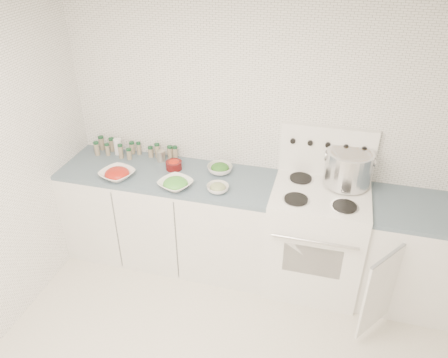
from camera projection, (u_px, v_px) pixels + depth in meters
room_walls at (224, 198)px, 2.23m from camera, size 3.54×3.04×2.52m
counter_left at (170, 216)px, 3.96m from camera, size 1.85×0.62×0.90m
stove at (316, 235)px, 3.65m from camera, size 0.76×0.70×1.36m
counter_right at (419, 256)px, 3.49m from camera, size 0.89×0.95×0.90m
stock_pot at (348, 167)px, 3.43m from camera, size 0.39×0.37×0.28m
bowl_tomato at (117, 174)px, 3.64m from camera, size 0.34×0.34×0.09m
bowl_snowpea at (175, 184)px, 3.51m from camera, size 0.34×0.34×0.09m
bowl_broccoli at (220, 169)px, 3.72m from camera, size 0.28×0.28×0.09m
bowl_zucchini at (218, 188)px, 3.47m from camera, size 0.21×0.21×0.07m
bowl_pepper at (174, 165)px, 3.77m from camera, size 0.14×0.14×0.09m
salt_canister at (118, 147)px, 3.99m from camera, size 0.10×0.10×0.15m
tin_can at (161, 156)px, 3.89m from camera, size 0.10×0.10×0.10m
spice_cluster at (132, 149)px, 3.97m from camera, size 0.78×0.16×0.14m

